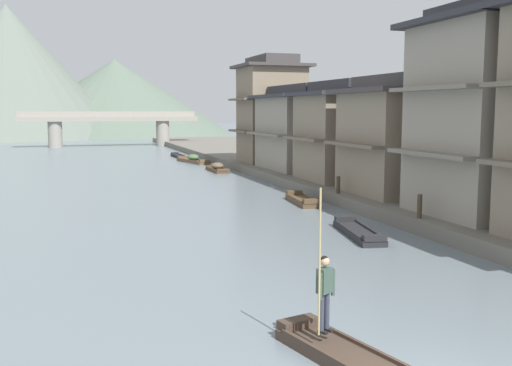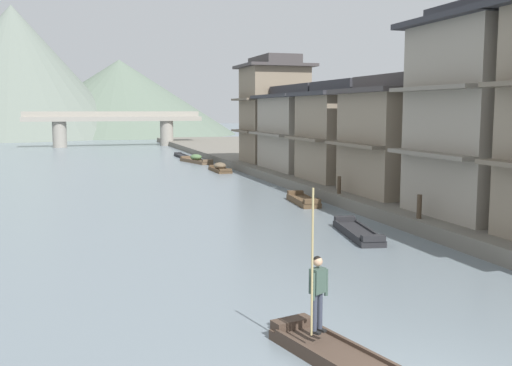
# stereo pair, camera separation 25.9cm
# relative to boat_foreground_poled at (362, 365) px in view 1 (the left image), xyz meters

# --- Properties ---
(riverbank_right) EXTENTS (18.00, 110.00, 0.61)m
(riverbank_right) POSITION_rel_boat_foreground_poled_xyz_m (16.99, 28.58, 0.17)
(riverbank_right) COLOR #6B665B
(riverbank_right) RESTS_ON ground
(boat_foreground_poled) EXTENTS (2.05, 4.62, 0.42)m
(boat_foreground_poled) POSITION_rel_boat_foreground_poled_xyz_m (0.00, 0.00, 0.00)
(boat_foreground_poled) COLOR #423328
(boat_foreground_poled) RESTS_ON ground
(boatman_person) EXTENTS (0.49, 0.41, 3.04)m
(boatman_person) POSITION_rel_boat_foreground_poled_xyz_m (-0.29, 1.12, 1.28)
(boatman_person) COLOR black
(boatman_person) RESTS_ON boat_foreground_poled
(boat_moored_nearest) EXTENTS (1.11, 3.80, 0.74)m
(boat_moored_nearest) POSITION_rel_boat_foreground_poled_xyz_m (6.49, 36.72, 0.13)
(boat_moored_nearest) COLOR brown
(boat_moored_nearest) RESTS_ON ground
(boat_moored_second) EXTENTS (2.25, 5.26, 0.81)m
(boat_moored_second) POSITION_rel_boat_foreground_poled_xyz_m (6.28, 45.18, 0.14)
(boat_moored_second) COLOR brown
(boat_moored_second) RESTS_ON ground
(boat_moored_third) EXTENTS (1.70, 4.32, 0.45)m
(boat_moored_third) POSITION_rel_boat_foreground_poled_xyz_m (5.72, 11.06, 0.01)
(boat_moored_third) COLOR #232326
(boat_moored_third) RESTS_ON ground
(boat_moored_far) EXTENTS (0.99, 5.73, 0.39)m
(boat_moored_far) POSITION_rel_boat_foreground_poled_xyz_m (6.16, 51.23, -0.01)
(boat_moored_far) COLOR #232326
(boat_moored_far) RESTS_ON ground
(boat_midriver_drifting) EXTENTS (1.30, 3.61, 0.49)m
(boat_midriver_drifting) POSITION_rel_boat_foreground_poled_xyz_m (6.73, 19.31, 0.03)
(boat_midriver_drifting) COLOR brown
(boat_midriver_drifting) RESTS_ON ground
(house_waterfront_second) EXTENTS (6.97, 6.12, 8.74)m
(house_waterfront_second) POSITION_rel_boat_foreground_poled_xyz_m (11.88, 10.77, 4.78)
(house_waterfront_second) COLOR gray
(house_waterfront_second) RESTS_ON riverbank_right
(house_waterfront_tall) EXTENTS (6.69, 6.20, 6.14)m
(house_waterfront_tall) POSITION_rel_boat_foreground_poled_xyz_m (11.74, 17.43, 3.48)
(house_waterfront_tall) COLOR gray
(house_waterfront_tall) RESTS_ON riverbank_right
(house_waterfront_narrow) EXTENTS (7.09, 5.95, 6.14)m
(house_waterfront_narrow) POSITION_rel_boat_foreground_poled_xyz_m (11.94, 23.97, 3.48)
(house_waterfront_narrow) COLOR gray
(house_waterfront_narrow) RESTS_ON riverbank_right
(house_waterfront_far) EXTENTS (6.89, 7.88, 6.14)m
(house_waterfront_far) POSITION_rel_boat_foreground_poled_xyz_m (11.84, 31.07, 3.47)
(house_waterfront_far) COLOR gray
(house_waterfront_far) RESTS_ON riverbank_right
(house_waterfront_end) EXTENTS (5.93, 5.62, 8.74)m
(house_waterfront_end) POSITION_rel_boat_foreground_poled_xyz_m (11.36, 37.49, 4.79)
(house_waterfront_end) COLOR #7F705B
(house_waterfront_end) RESTS_ON riverbank_right
(mooring_post_dock_mid) EXTENTS (0.20, 0.20, 0.97)m
(mooring_post_dock_mid) POSITION_rel_boat_foreground_poled_xyz_m (8.34, 10.84, 0.96)
(mooring_post_dock_mid) COLOR #473828
(mooring_post_dock_mid) RESTS_ON riverbank_right
(mooring_post_dock_far) EXTENTS (0.20, 0.20, 0.90)m
(mooring_post_dock_far) POSITION_rel_boat_foreground_poled_xyz_m (8.34, 18.33, 0.92)
(mooring_post_dock_far) COLOR #473828
(mooring_post_dock_far) RESTS_ON riverbank_right
(stone_bridge) EXTENTS (23.55, 2.40, 4.72)m
(stone_bridge) POSITION_rel_boat_foreground_poled_xyz_m (0.79, 72.82, 2.91)
(stone_bridge) COLOR gray
(stone_bridge) RESTS_ON ground
(hill_far_west) EXTENTS (46.30, 46.30, 14.81)m
(hill_far_west) POSITION_rel_boat_foreground_poled_xyz_m (4.88, 112.76, 7.27)
(hill_far_west) COLOR #5B6B5B
(hill_far_west) RESTS_ON ground
(hill_far_east) EXTENTS (40.91, 40.91, 23.48)m
(hill_far_east) POSITION_rel_boat_foreground_poled_xyz_m (-14.15, 106.59, 11.60)
(hill_far_east) COLOR slate
(hill_far_east) RESTS_ON ground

